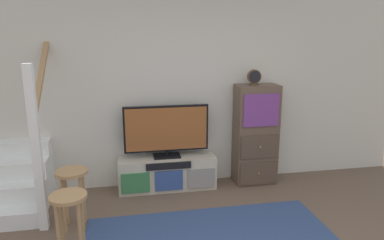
# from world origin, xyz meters

# --- Properties ---
(back_wall) EXTENTS (6.40, 0.12, 2.70)m
(back_wall) POSITION_xyz_m (0.00, 2.46, 1.35)
(back_wall) COLOR beige
(back_wall) RESTS_ON ground_plane
(media_console) EXTENTS (1.31, 0.38, 0.45)m
(media_console) POSITION_xyz_m (-0.30, 2.19, 0.23)
(media_console) COLOR #BCB29E
(media_console) RESTS_ON ground_plane
(television) EXTENTS (1.13, 0.22, 0.71)m
(television) POSITION_xyz_m (-0.30, 2.22, 0.83)
(television) COLOR black
(television) RESTS_ON media_console
(side_cabinet) EXTENTS (0.58, 0.38, 1.40)m
(side_cabinet) POSITION_xyz_m (0.95, 2.20, 0.70)
(side_cabinet) COLOR brown
(side_cabinet) RESTS_ON ground_plane
(desk_clock) EXTENTS (0.19, 0.08, 0.21)m
(desk_clock) POSITION_xyz_m (0.89, 2.19, 1.51)
(desk_clock) COLOR #4C3823
(desk_clock) RESTS_ON side_cabinet
(staircase) EXTENTS (1.00, 1.36, 2.20)m
(staircase) POSITION_xyz_m (-2.24, 2.20, 0.37)
(staircase) COLOR white
(staircase) RESTS_ON ground_plane
(bar_stool_near) EXTENTS (0.34, 0.34, 0.66)m
(bar_stool_near) POSITION_xyz_m (-1.37, 0.77, 0.50)
(bar_stool_near) COLOR #A37A4C
(bar_stool_near) RESTS_ON ground_plane
(bar_stool_far) EXTENTS (0.34, 0.34, 0.67)m
(bar_stool_far) POSITION_xyz_m (-1.42, 1.37, 0.50)
(bar_stool_far) COLOR #A37A4C
(bar_stool_far) RESTS_ON ground_plane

